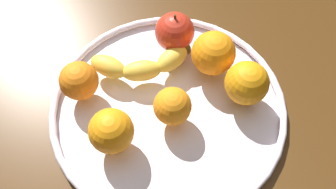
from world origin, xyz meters
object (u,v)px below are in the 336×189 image
Objects in this scene: orange_back_right at (213,53)px; apple at (175,32)px; orange_front_left at (247,83)px; fruit_bowl at (168,107)px; orange_front_right at (79,81)px; orange_center at (175,105)px; orange_back_left at (111,131)px; banana at (143,64)px.

apple is at bearing 125.41° from orange_back_right.
fruit_bowl is at bearing 170.41° from orange_front_left.
orange_front_right is (-22.63, 1.74, -0.54)cm from orange_back_right.
orange_center reaches higher than fruit_bowl.
orange_back_left is at bearing -134.26° from apple.
orange_front_left reaches higher than orange_back_left.
orange_center is at bearing -179.30° from orange_front_left.
orange_back_right reaches higher than orange_front_left.
apple is at bearing 67.02° from fruit_bowl.
banana is at bearing 5.39° from orange_front_right.
banana is 2.92× the size of orange_front_right.
orange_front_right is (-10.98, -1.04, 1.43)cm from banana.
orange_back_right is at bearing 112.64° from orange_front_left.
orange_center is at bearing -33.80° from orange_front_right.
orange_center is (-4.44, -13.89, -0.47)cm from apple.
orange_center is at bearing -77.81° from fruit_bowl.
banana is 17.77cm from orange_front_left.
fruit_bowl is 6.48× the size of orange_center.
apple is 1.04× the size of orange_back_right.
orange_front_right is at bearing 175.60° from orange_back_right.
orange_front_right is (-17.94, -4.86, -0.30)cm from apple.
orange_center is 12.12cm from orange_front_left.
orange_back_left is (-8.08, -11.61, 1.69)cm from banana.
apple is 15.74cm from orange_front_left.
fruit_bowl is at bearing -27.46° from orange_front_right.
orange_center is at bearing 8.25° from orange_back_left.
orange_center is at bearing -141.36° from orange_back_right.
fruit_bowl is 5.67× the size of orange_back_left.
orange_front_left is (2.98, -7.15, -0.16)cm from orange_back_right.
orange_front_right is at bearing -165.87° from banana.
orange_back_right reaches higher than banana.
orange_back_left is 1.08× the size of orange_front_right.
orange_front_left is at bearing -67.36° from orange_back_right.
orange_back_left is 10.97cm from orange_front_right.
apple reaches higher than fruit_bowl.
orange_back_left is (-15.04, -15.43, -0.04)cm from apple.
orange_back_left is at bearing -116.11° from banana.
orange_front_left is (7.67, -13.75, 0.09)cm from apple.
orange_back_left reaches higher than banana.
orange_back_right is at bearing -4.40° from orange_front_right.
fruit_bowl is at bearing 20.67° from orange_back_left.
fruit_bowl is 5.47× the size of orange_front_left.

